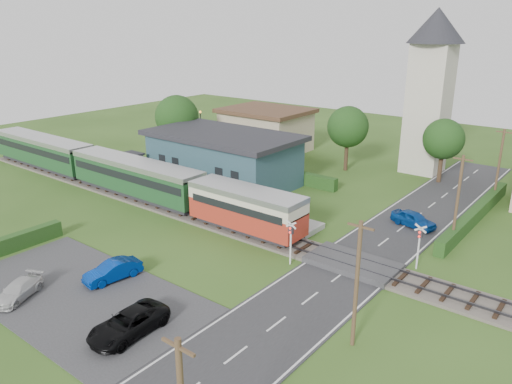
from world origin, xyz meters
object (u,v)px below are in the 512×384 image
Objects in this scene: train at (115,171)px; church_tower at (431,80)px; pedestrian_near at (237,201)px; crossing_signal_near at (291,236)px; equipment_hut at (131,165)px; house_west at (266,129)px; car_park_silver at (18,290)px; crossing_signal_far at (419,240)px; car_on_road at (414,219)px; car_park_blue at (113,271)px; station_building at (223,157)px; car_park_dark at (128,323)px; pedestrian_far at (139,169)px.

train is 2.45× the size of church_tower.
crossing_signal_near is at bearing 129.36° from pedestrian_near.
equipment_hut is 20.05m from house_west.
car_park_silver is 19.02m from pedestrian_near.
crossing_signal_far is 0.91× the size of car_park_silver.
crossing_signal_far is at bearing -142.78° from car_on_road.
car_park_blue is at bearing -130.54° from crossing_signal_near.
equipment_hut is 24.20m from car_park_silver.
house_west reaches higher than equipment_hut.
car_park_blue is 14.02m from pedestrian_near.
pedestrian_near is at bearing 103.80° from car_park_blue.
station_building reaches higher than car_on_road.
car_park_dark is at bearing -99.60° from crossing_signal_near.
pedestrian_far is (-0.88, 3.57, -0.83)m from train.
car_on_road is 2.28× the size of pedestrian_near.
car_park_silver is (14.00, -19.70, -1.15)m from equipment_hut.
crossing_signal_far reaches higher than car_park_silver.
car_park_silver is at bearing -53.29° from train.
car_park_dark is (22.32, -17.91, -1.02)m from equipment_hut.
car_park_dark is at bearing -90.96° from church_tower.
house_west is 29.03m from car_on_road.
church_tower is at bearing 44.75° from equipment_hut.
station_building is at bearing 105.13° from car_on_road.
equipment_hut reaches higher than car_on_road.
station_building is at bearing 164.37° from crossing_signal_far.
church_tower is 5.37× the size of crossing_signal_near.
crossing_signal_far is at bearing -107.26° from pedestrian_far.
train is at bearing 178.73° from pedestrian_far.
crossing_signal_near reaches higher than car_park_blue.
church_tower is 26.29m from pedestrian_near.
station_building is at bearing 78.45° from car_park_silver.
crossing_signal_near is at bearing 77.78° from car_park_dark.
car_on_road is at bearing -71.41° from church_tower.
equipment_hut is 28.64m from car_park_dark.
car_park_blue is (14.92, -11.50, -1.47)m from train.
house_west reaches higher than crossing_signal_far.
train is 18.90m from car_park_blue.
station_building is 4.88× the size of crossing_signal_near.
car_park_dark is at bearing -20.52° from car_park_blue.
crossing_signal_near is 1.95× the size of pedestrian_near.
station_building is at bearing 145.19° from crossing_signal_near.
crossing_signal_near is 10.24m from pedestrian_near.
church_tower is at bearing 50.67° from train.
crossing_signal_far is at bearing -69.98° from church_tower.
car_park_blue is at bearing 72.72° from pedestrian_near.
station_building is at bearing -70.35° from house_west.
pedestrian_near is (-16.17, 0.07, -0.85)m from crossing_signal_far.
car_park_blue is (-7.78, -9.09, -1.43)m from crossing_signal_near.
crossing_signal_far is at bearing -15.63° from station_building.
car_park_silver is at bearing 63.53° from pedestrian_near.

